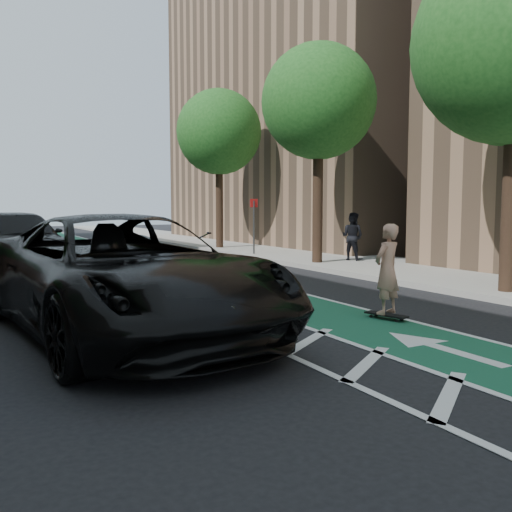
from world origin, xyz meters
TOP-DOWN VIEW (x-y plane):
  - ground at (0.00, 0.00)m, footprint 120.00×120.00m
  - bike_lane at (3.00, 10.00)m, footprint 2.00×90.00m
  - buffer_strip at (1.50, 10.00)m, footprint 1.40×90.00m
  - sidewalk_right at (9.50, 10.00)m, footprint 5.00×90.00m
  - curb_right at (7.05, 10.00)m, footprint 0.12×90.00m
  - building_right_far at (17.50, 20.00)m, footprint 14.00×22.00m
  - tree_r_c at (7.90, 8.00)m, footprint 4.20×4.20m
  - tree_r_d at (7.90, 16.00)m, footprint 4.20×4.20m
  - sign_post at (7.60, 12.00)m, footprint 0.35×0.08m
  - skateboard at (3.70, -0.69)m, footprint 0.44×0.86m
  - skateboarder at (3.70, -0.69)m, footprint 0.69×0.55m
  - suv_near at (-0.91, 0.44)m, footprint 4.16×7.48m
  - suv_far at (-1.78, 11.07)m, footprint 3.52×6.96m
  - pedestrian at (9.49, 7.73)m, footprint 0.96×1.06m
  - barrel_b at (-1.80, 9.50)m, footprint 0.59×0.59m

SIDE VIEW (x-z plane):
  - ground at x=0.00m, z-range 0.00..0.00m
  - buffer_strip at x=1.50m, z-range 0.00..0.01m
  - bike_lane at x=3.00m, z-range 0.00..0.01m
  - sidewalk_right at x=9.50m, z-range 0.00..0.15m
  - curb_right at x=7.05m, z-range 0.00..0.16m
  - skateboard at x=3.70m, z-range 0.03..0.15m
  - barrel_b at x=-1.80m, z-range -0.02..0.79m
  - skateboarder at x=3.70m, z-range 0.11..1.79m
  - suv_far at x=-1.78m, z-range 0.00..1.94m
  - suv_near at x=-0.91m, z-range 0.00..1.98m
  - pedestrian at x=9.49m, z-range 0.15..1.92m
  - sign_post at x=7.60m, z-range 0.11..2.59m
  - tree_r_c at x=7.90m, z-range 1.82..9.72m
  - tree_r_d at x=7.90m, z-range 1.82..9.72m
  - building_right_far at x=17.50m, z-range 0.00..19.00m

